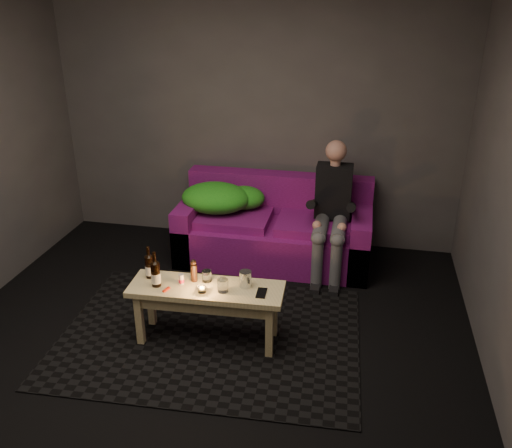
{
  "coord_description": "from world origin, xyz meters",
  "views": [
    {
      "loc": [
        1.05,
        -2.88,
        2.48
      ],
      "look_at": [
        0.21,
        1.22,
        0.61
      ],
      "focal_mm": 38.0,
      "sensor_mm": 36.0,
      "label": 1
    }
  ],
  "objects": [
    {
      "name": "floor",
      "position": [
        0.0,
        0.0,
        0.0
      ],
      "size": [
        4.5,
        4.5,
        0.0
      ],
      "primitive_type": "plane",
      "color": "black",
      "rests_on": "ground"
    },
    {
      "name": "room",
      "position": [
        0.0,
        0.47,
        1.64
      ],
      "size": [
        4.5,
        4.5,
        4.5
      ],
      "color": "silver",
      "rests_on": "ground"
    },
    {
      "name": "rug",
      "position": [
        0.01,
        0.43,
        0.01
      ],
      "size": [
        2.33,
        1.74,
        0.01
      ],
      "primitive_type": "cube",
      "rotation": [
        0.0,
        0.0,
        0.04
      ],
      "color": "black",
      "rests_on": "floor"
    },
    {
      "name": "sofa",
      "position": [
        0.28,
        1.81,
        0.28
      ],
      "size": [
        1.81,
        0.81,
        0.78
      ],
      "color": "#690E59",
      "rests_on": "floor"
    },
    {
      "name": "green_blanket",
      "position": [
        -0.25,
        1.81,
        0.59
      ],
      "size": [
        0.8,
        0.54,
        0.27
      ],
      "color": "#1B981D",
      "rests_on": "sofa"
    },
    {
      "name": "person",
      "position": [
        0.82,
        1.67,
        0.63
      ],
      "size": [
        0.33,
        0.75,
        1.21
      ],
      "color": "black",
      "rests_on": "sofa"
    },
    {
      "name": "coffee_table",
      "position": [
        0.01,
        0.38,
        0.38
      ],
      "size": [
        1.14,
        0.41,
        0.46
      ],
      "rotation": [
        0.0,
        0.0,
        0.04
      ],
      "color": "tan",
      "rests_on": "rug"
    },
    {
      "name": "beer_bottle_a",
      "position": [
        -0.44,
        0.43,
        0.55
      ],
      "size": [
        0.06,
        0.06,
        0.25
      ],
      "color": "black",
      "rests_on": "coffee_table"
    },
    {
      "name": "beer_bottle_b",
      "position": [
        -0.34,
        0.32,
        0.56
      ],
      "size": [
        0.07,
        0.07,
        0.27
      ],
      "color": "black",
      "rests_on": "coffee_table"
    },
    {
      "name": "salt_shaker",
      "position": [
        -0.17,
        0.38,
        0.5
      ],
      "size": [
        0.05,
        0.05,
        0.08
      ],
      "primitive_type": "cylinder",
      "rotation": [
        0.0,
        0.0,
        0.38
      ],
      "color": "silver",
      "rests_on": "coffee_table"
    },
    {
      "name": "pepper_mill",
      "position": [
        -0.1,
        0.44,
        0.53
      ],
      "size": [
        0.05,
        0.05,
        0.13
      ],
      "primitive_type": "cylinder",
      "rotation": [
        0.0,
        0.0,
        -0.09
      ],
      "color": "black",
      "rests_on": "coffee_table"
    },
    {
      "name": "tumbler_back",
      "position": [
        -0.0,
        0.46,
        0.5
      ],
      "size": [
        0.09,
        0.09,
        0.08
      ],
      "primitive_type": "cylinder",
      "rotation": [
        0.0,
        0.0,
        0.26
      ],
      "color": "white",
      "rests_on": "coffee_table"
    },
    {
      "name": "tealight",
      "position": [
        0.01,
        0.3,
        0.48
      ],
      "size": [
        0.06,
        0.06,
        0.04
      ],
      "color": "white",
      "rests_on": "coffee_table"
    },
    {
      "name": "tumbler_front",
      "position": [
        0.15,
        0.34,
        0.51
      ],
      "size": [
        0.08,
        0.08,
        0.1
      ],
      "primitive_type": "cylinder",
      "rotation": [
        0.0,
        0.0,
        0.07
      ],
      "color": "white",
      "rests_on": "coffee_table"
    },
    {
      "name": "steel_cup",
      "position": [
        0.29,
        0.44,
        0.52
      ],
      "size": [
        0.11,
        0.11,
        0.12
      ],
      "primitive_type": "cylinder",
      "rotation": [
        0.0,
        0.0,
        0.36
      ],
      "color": "silver",
      "rests_on": "coffee_table"
    },
    {
      "name": "smartphone",
      "position": [
        0.43,
        0.37,
        0.47
      ],
      "size": [
        0.07,
        0.14,
        0.01
      ],
      "primitive_type": "cube",
      "rotation": [
        0.0,
        0.0,
        0.04
      ],
      "color": "black",
      "rests_on": "coffee_table"
    },
    {
      "name": "red_lighter",
      "position": [
        -0.25,
        0.27,
        0.47
      ],
      "size": [
        0.04,
        0.07,
        0.01
      ],
      "primitive_type": "cube",
      "rotation": [
        0.0,
        0.0,
        -0.31
      ],
      "color": "red",
      "rests_on": "coffee_table"
    }
  ]
}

